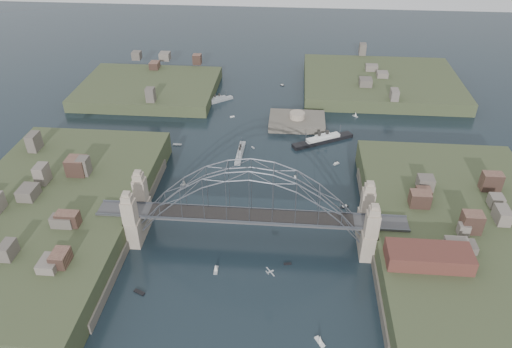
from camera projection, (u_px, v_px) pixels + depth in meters
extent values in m
plane|color=black|center=(251.00, 239.00, 133.93)|extent=(500.00, 500.00, 0.00)
cube|color=#454547|center=(250.00, 217.00, 129.51)|extent=(84.00, 6.00, 0.70)
cube|color=#535760|center=(249.00, 222.00, 126.72)|extent=(84.00, 0.25, 0.50)
cube|color=#535760|center=(251.00, 208.00, 131.70)|extent=(84.00, 0.25, 0.50)
cube|color=black|center=(250.00, 215.00, 129.21)|extent=(55.20, 5.20, 0.35)
cube|color=gray|center=(131.00, 220.00, 127.10)|extent=(3.40, 3.40, 17.70)
cube|color=gray|center=(141.00, 197.00, 135.40)|extent=(3.40, 3.40, 17.70)
cube|color=gray|center=(371.00, 233.00, 122.68)|extent=(3.40, 3.40, 17.70)
cube|color=gray|center=(366.00, 209.00, 130.99)|extent=(3.40, 3.40, 17.70)
cube|color=gray|center=(139.00, 222.00, 133.93)|extent=(4.08, 13.80, 8.00)
cube|color=gray|center=(366.00, 234.00, 129.51)|extent=(4.08, 13.80, 8.00)
cube|color=#384326|center=(49.00, 222.00, 136.89)|extent=(50.00, 90.00, 12.00)
cube|color=#544E43|center=(126.00, 229.00, 135.87)|extent=(6.00, 70.00, 4.00)
cube|color=#384326|center=(465.00, 245.00, 128.76)|extent=(50.00, 90.00, 12.00)
cube|color=#544E43|center=(380.00, 244.00, 130.89)|extent=(6.00, 70.00, 4.00)
cube|color=#384326|center=(149.00, 92.00, 216.43)|extent=(60.00, 45.00, 9.00)
cube|color=#384326|center=(380.00, 86.00, 221.39)|extent=(70.00, 55.00, 9.50)
cube|color=#544E43|center=(297.00, 126.00, 191.52)|extent=(22.00, 16.00, 7.00)
cylinder|color=gray|center=(297.00, 115.00, 188.92)|extent=(6.00, 6.00, 2.40)
cube|color=#592D26|center=(429.00, 257.00, 113.69)|extent=(20.00, 8.00, 4.00)
cube|color=#454547|center=(411.00, 329.00, 107.55)|extent=(4.00, 22.00, 1.40)
cube|color=#979C9F|center=(240.00, 153.00, 172.04)|extent=(2.40, 15.56, 1.38)
cube|color=#979C9F|center=(240.00, 151.00, 171.47)|extent=(1.74, 8.57, 1.03)
cube|color=#979C9F|center=(240.00, 149.00, 171.04)|extent=(1.22, 3.90, 0.69)
cylinder|color=black|center=(240.00, 149.00, 169.81)|extent=(0.75, 0.75, 1.38)
cylinder|color=black|center=(241.00, 146.00, 171.61)|extent=(0.75, 0.75, 1.38)
cylinder|color=#535760|center=(238.00, 155.00, 166.94)|extent=(0.14, 0.14, 3.45)
cylinder|color=#535760|center=(242.00, 142.00, 174.67)|extent=(0.14, 0.14, 3.45)
cube|color=#979C9F|center=(217.00, 101.00, 208.87)|extent=(12.83, 10.72, 1.47)
cube|color=#979C9F|center=(217.00, 99.00, 208.26)|extent=(7.31, 6.22, 1.11)
cube|color=#979C9F|center=(217.00, 97.00, 207.81)|extent=(3.58, 3.16, 0.74)
cylinder|color=black|center=(215.00, 96.00, 206.98)|extent=(0.73, 0.73, 1.47)
cylinder|color=black|center=(219.00, 95.00, 207.92)|extent=(0.73, 0.73, 1.47)
cylinder|color=#535760|center=(208.00, 99.00, 205.52)|extent=(0.15, 0.15, 3.69)
cylinder|color=#535760|center=(226.00, 94.00, 209.58)|extent=(0.15, 0.15, 3.69)
cube|color=black|center=(323.00, 141.00, 179.33)|extent=(23.19, 14.92, 1.79)
cube|color=white|center=(323.00, 138.00, 178.59)|extent=(13.08, 8.79, 1.35)
cube|color=white|center=(323.00, 136.00, 178.03)|extent=(6.29, 4.61, 0.90)
cylinder|color=black|center=(319.00, 135.00, 177.00)|extent=(1.21, 1.21, 1.79)
cylinder|color=black|center=(327.00, 133.00, 178.19)|extent=(1.21, 1.21, 1.79)
cylinder|color=#535760|center=(306.00, 138.00, 175.19)|extent=(0.18, 0.18, 4.48)
cylinder|color=#535760|center=(340.00, 130.00, 180.25)|extent=(0.18, 0.18, 4.48)
cube|color=#B2B6BA|center=(270.00, 272.00, 112.38)|extent=(1.59, 1.26, 0.30)
cube|color=#B2B6BA|center=(270.00, 272.00, 112.35)|extent=(2.24, 2.98, 0.07)
cube|color=#B2B6BA|center=(267.00, 273.00, 111.92)|extent=(0.76, 0.98, 0.38)
cube|color=white|center=(184.00, 185.00, 155.60)|extent=(2.72, 1.22, 0.45)
cylinder|color=#535760|center=(184.00, 183.00, 155.02)|extent=(0.08, 0.08, 2.20)
cone|color=silver|center=(184.00, 183.00, 155.02)|extent=(1.37, 1.16, 1.92)
cube|color=white|center=(295.00, 178.00, 159.43)|extent=(0.84, 1.71, 0.45)
cube|color=white|center=(295.00, 177.00, 159.21)|extent=(0.63, 1.05, 0.40)
cylinder|color=black|center=(295.00, 175.00, 158.96)|extent=(0.16, 0.16, 0.70)
cube|color=white|center=(216.00, 270.00, 123.60)|extent=(1.07, 2.98, 0.45)
cylinder|color=#535760|center=(216.00, 267.00, 123.02)|extent=(0.08, 0.08, 2.20)
cone|color=silver|center=(216.00, 267.00, 123.02)|extent=(1.04, 1.27, 1.92)
cube|color=white|center=(336.00, 164.00, 166.49)|extent=(2.31, 2.11, 0.45)
cube|color=white|center=(336.00, 163.00, 166.27)|extent=(1.51, 1.41, 0.40)
cylinder|color=black|center=(337.00, 162.00, 166.02)|extent=(0.16, 0.16, 0.70)
cube|color=white|center=(177.00, 145.00, 177.67)|extent=(3.28, 1.14, 0.45)
cube|color=white|center=(253.00, 148.00, 175.83)|extent=(1.33, 1.58, 0.45)
cube|color=white|center=(320.00, 342.00, 105.28)|extent=(2.38, 3.09, 0.45)
cylinder|color=#535760|center=(320.00, 339.00, 104.70)|extent=(0.08, 0.08, 2.20)
cone|color=silver|center=(320.00, 339.00, 104.70)|extent=(1.49, 1.58, 1.92)
cube|color=white|center=(232.00, 117.00, 196.85)|extent=(1.94, 1.24, 0.45)
cube|color=white|center=(344.00, 207.00, 146.00)|extent=(2.49, 1.84, 0.45)
cube|color=white|center=(345.00, 206.00, 145.78)|extent=(1.59, 1.28, 0.40)
cylinder|color=black|center=(345.00, 205.00, 145.53)|extent=(0.16, 0.16, 0.70)
cube|color=white|center=(139.00, 292.00, 117.32)|extent=(3.10, 2.13, 0.45)
cube|color=white|center=(282.00, 86.00, 223.80)|extent=(1.87, 0.79, 0.45)
cube|color=white|center=(282.00, 85.00, 223.57)|extent=(1.14, 0.62, 0.40)
cylinder|color=black|center=(282.00, 84.00, 223.33)|extent=(0.16, 0.16, 0.70)
cube|color=white|center=(139.00, 175.00, 160.49)|extent=(2.49, 1.74, 0.45)
cube|color=white|center=(288.00, 264.00, 125.56)|extent=(2.11, 1.06, 0.45)
cube|color=white|center=(355.00, 116.00, 197.12)|extent=(2.35, 2.32, 0.45)
cylinder|color=#535760|center=(356.00, 114.00, 196.54)|extent=(0.08, 0.08, 2.20)
cone|color=silver|center=(356.00, 114.00, 196.54)|extent=(1.59, 1.58, 1.92)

